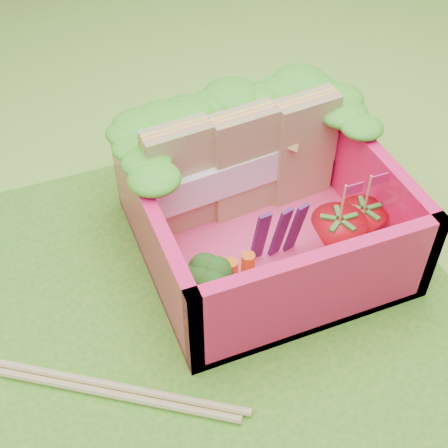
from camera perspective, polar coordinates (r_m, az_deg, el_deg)
ground at (r=3.26m, az=-1.81°, el=-7.94°), size 14.00×14.00×0.00m
placemat at (r=3.25m, az=-1.82°, el=-7.78°), size 2.60×2.60×0.03m
bento_floor at (r=3.51m, az=3.45°, el=-1.66°), size 1.30×1.30×0.05m
bento_box at (r=3.33m, az=3.63°, el=1.32°), size 1.30×1.30×0.55m
lettuce_ruffle at (r=3.46m, az=0.64°, el=10.28°), size 1.43×0.76×0.11m
sandwich_stack at (r=3.47m, az=1.79°, el=5.55°), size 1.19×0.28×0.65m
broccoli at (r=3.04m, az=-2.36°, el=-5.55°), size 0.34×0.34×0.24m
carrot_sticks at (r=3.15m, az=1.39°, el=-4.66°), size 0.17×0.10×0.25m
purple_wedges at (r=3.27m, az=5.04°, el=-0.75°), size 0.27×0.04×0.38m
strawberry_left at (r=3.32m, az=10.21°, el=-1.45°), size 0.29×0.29×0.53m
strawberry_right at (r=3.44m, az=12.36°, el=-0.28°), size 0.26×0.26×0.50m
snap_peas at (r=3.43m, az=10.92°, el=-2.79°), size 0.60×0.32×0.05m
chopsticks at (r=3.12m, az=-17.19°, el=-12.96°), size 1.77×1.19×0.04m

